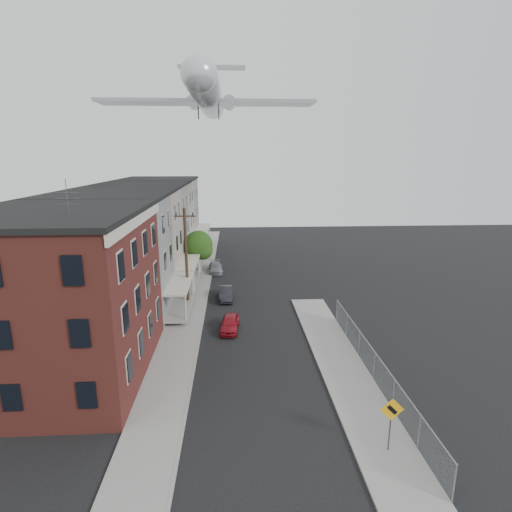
{
  "coord_description": "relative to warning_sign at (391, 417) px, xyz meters",
  "views": [
    {
      "loc": [
        -1.38,
        -16.34,
        13.26
      ],
      "look_at": [
        -0.11,
        6.11,
        7.65
      ],
      "focal_mm": 28.0,
      "sensor_mm": 36.0,
      "label": 1
    }
  ],
  "objects": [
    {
      "name": "warning_sign",
      "position": [
        0.0,
        0.0,
        0.0
      ],
      "size": [
        1.1,
        0.11,
        2.8
      ],
      "color": "#515156",
      "rests_on": "ground"
    },
    {
      "name": "row_house_a",
      "position": [
        -17.56,
        17.53,
        3.25
      ],
      "size": [
        11.98,
        7.0,
        10.3
      ],
      "color": "slate",
      "rests_on": "ground"
    },
    {
      "name": "car_near",
      "position": [
        -7.4,
        13.74,
        -1.3
      ],
      "size": [
        1.68,
        3.54,
        1.17
      ],
      "primitive_type": "imported",
      "rotation": [
        0.0,
        0.0,
        -0.09
      ],
      "color": "maroon",
      "rests_on": "ground"
    },
    {
      "name": "chainlink_fence",
      "position": [
        1.4,
        6.03,
        -0.89
      ],
      "size": [
        0.06,
        18.06,
        1.9
      ],
      "color": "gray",
      "rests_on": "ground"
    },
    {
      "name": "row_house_e",
      "position": [
        -17.56,
        45.53,
        3.25
      ],
      "size": [
        11.98,
        7.0,
        10.3
      ],
      "color": "slate",
      "rests_on": "ground"
    },
    {
      "name": "street_tree",
      "position": [
        -10.87,
        28.95,
        1.57
      ],
      "size": [
        3.22,
        3.2,
        5.2
      ],
      "color": "black",
      "rests_on": "ground"
    },
    {
      "name": "corner_building",
      "position": [
        -17.6,
        8.03,
        3.28
      ],
      "size": [
        10.31,
        12.3,
        12.15
      ],
      "color": "black",
      "rests_on": "ground"
    },
    {
      "name": "row_house_b",
      "position": [
        -17.56,
        24.53,
        3.25
      ],
      "size": [
        11.98,
        7.0,
        10.3
      ],
      "color": "gray",
      "rests_on": "ground"
    },
    {
      "name": "row_house_c",
      "position": [
        -17.56,
        31.53,
        3.25
      ],
      "size": [
        11.98,
        7.0,
        10.3
      ],
      "color": "slate",
      "rests_on": "ground"
    },
    {
      "name": "row_house_d",
      "position": [
        -17.56,
        38.53,
        3.25
      ],
      "size": [
        11.98,
        7.0,
        10.3
      ],
      "color": "gray",
      "rests_on": "ground"
    },
    {
      "name": "sidewalk_right",
      "position": [
        -0.1,
        7.03,
        -1.82
      ],
      "size": [
        3.0,
        26.0,
        0.12
      ],
      "primitive_type": "cube",
      "color": "gray",
      "rests_on": "ground"
    },
    {
      "name": "airplane",
      "position": [
        -9.5,
        29.54,
        17.64
      ],
      "size": [
        21.62,
        24.69,
        7.21
      ],
      "color": "silver",
      "rests_on": "ground"
    },
    {
      "name": "ground",
      "position": [
        -5.6,
        1.03,
        -1.88
      ],
      "size": [
        120.0,
        120.0,
        0.0
      ],
      "primitive_type": "plane",
      "color": "black",
      "rests_on": "ground"
    },
    {
      "name": "car_far",
      "position": [
        -9.2,
        30.19,
        -1.33
      ],
      "size": [
        1.86,
        3.91,
        1.1
      ],
      "primitive_type": "imported",
      "rotation": [
        0.0,
        0.0,
        0.09
      ],
      "color": "gray",
      "rests_on": "ground"
    },
    {
      "name": "utility_pole",
      "position": [
        -11.2,
        19.03,
        2.79
      ],
      "size": [
        1.8,
        0.26,
        9.0
      ],
      "color": "black",
      "rests_on": "ground"
    },
    {
      "name": "curb_left",
      "position": [
        -9.65,
        25.03,
        -1.81
      ],
      "size": [
        0.15,
        62.0,
        0.14
      ],
      "primitive_type": "cube",
      "color": "gray",
      "rests_on": "ground"
    },
    {
      "name": "curb_right",
      "position": [
        -1.55,
        7.03,
        -1.81
      ],
      "size": [
        0.15,
        26.0,
        0.14
      ],
      "primitive_type": "cube",
      "color": "gray",
      "rests_on": "ground"
    },
    {
      "name": "car_mid",
      "position": [
        -7.84,
        20.84,
        -1.29
      ],
      "size": [
        1.42,
        3.66,
        1.19
      ],
      "primitive_type": "imported",
      "rotation": [
        0.0,
        0.0,
        0.05
      ],
      "color": "black",
      "rests_on": "ground"
    },
    {
      "name": "sidewalk_left",
      "position": [
        -11.1,
        25.03,
        -1.82
      ],
      "size": [
        3.0,
        62.0,
        0.12
      ],
      "primitive_type": "cube",
      "color": "gray",
      "rests_on": "ground"
    }
  ]
}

